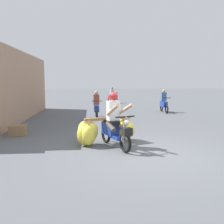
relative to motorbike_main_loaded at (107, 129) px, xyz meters
The scene contains 6 objects.
ground_plane 1.43m from the motorbike_main_loaded, 51.14° to the right, with size 120.00×120.00×0.00m, color #56595E.
motorbike_main_loaded is the anchor object (origin of this frame).
motorbike_distant_ahead_left 14.62m from the motorbike_main_loaded, 84.69° to the left, with size 0.84×1.49×1.40m.
motorbike_distant_ahead_right 8.58m from the motorbike_main_loaded, 62.69° to the left, with size 0.50×1.62×1.40m.
motorbike_distant_far_ahead 5.57m from the motorbike_main_loaded, 92.05° to the left, with size 0.50×1.62×1.40m.
produce_crate 3.42m from the motorbike_main_loaded, 152.86° to the left, with size 0.56×0.40×0.36m, color olive.
Camera 1 is at (-1.30, -6.30, 1.87)m, focal length 40.41 mm.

